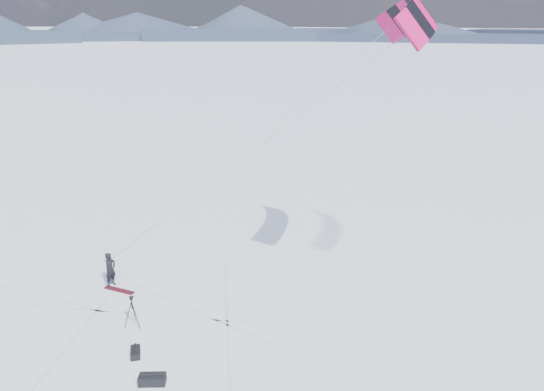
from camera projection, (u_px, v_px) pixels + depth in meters
The scene contains 9 objects.
ground at pixel (95, 336), 21.11m from camera, with size 1800.00×1800.00×0.00m, color white.
horizon_hills at pixel (86, 260), 20.07m from camera, with size 704.00×705.94×8.36m.
snow_tracks at pixel (76, 337), 21.06m from camera, with size 14.76×10.25×0.01m.
snowkiter at pixel (112, 286), 25.14m from camera, with size 0.61×0.40×1.69m, color black.
snowboard at pixel (119, 290), 24.68m from camera, with size 1.61×0.30×0.04m, color maroon.
tripod at pixel (132, 307), 21.51m from camera, with size 0.64×0.68×1.39m.
gear_bag_a at pixel (152, 379), 18.30m from camera, with size 1.02×0.80×0.41m.
gear_bag_b at pixel (135, 352), 19.86m from camera, with size 0.71×0.78×0.33m.
power_kite at pixel (410, 20), 20.39m from camera, with size 13.66×7.38×11.66m.
Camera 1 is at (14.02, -13.67, 11.98)m, focal length 35.00 mm.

